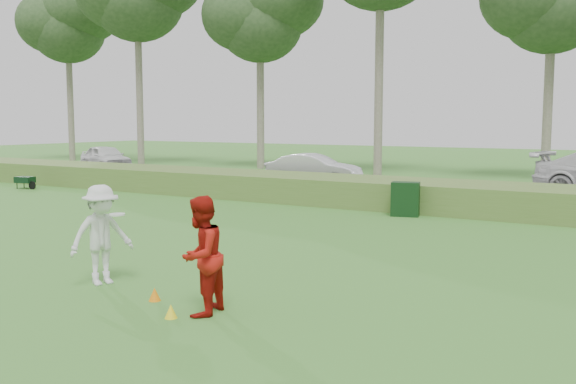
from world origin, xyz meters
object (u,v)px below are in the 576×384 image
Objects in this scene: player_white at (101,235)px; player_red at (201,256)px; utility_cabinet at (405,199)px; car_mid at (314,170)px; cone_yellow at (171,311)px; cone_orange at (155,294)px; car_left at (106,158)px.

player_red is at bearing -80.89° from player_white.
utility_cabinet is 0.25× the size of car_mid.
cone_yellow is 18.94m from car_mid.
utility_cabinet is at bearing 93.60° from cone_yellow.
cone_orange is (-1.10, 0.18, -0.78)m from player_red.
player_white is at bearing -113.29° from utility_cabinet.
cone_yellow is 11.37m from utility_cabinet.
utility_cabinet is 8.98m from car_mid.
player_red is 8.62× the size of cone_yellow.
player_white is 8.53× the size of cone_yellow.
utility_cabinet is at bearing -88.54° from car_left.
car_left is at bearing 138.75° from cone_yellow.
player_red is at bearing -109.15° from car_left.
car_mid reaches higher than cone_yellow.
cone_orange reaches higher than cone_yellow.
player_red is at bearing -9.36° from cone_orange.
cone_orange is at bearing -108.83° from player_red.
car_left reaches higher than cone_yellow.
cone_orange is 0.05× the size of car_left.
car_mid is (-6.42, 16.93, 0.64)m from cone_orange.
player_white is 2.67m from player_red.
car_mid is at bearing 112.53° from cone_yellow.
utility_cabinet reaches higher than cone_orange.
player_red is 8.30× the size of cone_orange.
player_red is at bearing -99.25° from utility_cabinet.
player_white is at bearing 168.10° from cone_orange.
cone_yellow is (-0.26, -0.38, -0.79)m from player_red.
cone_orange is 0.05× the size of car_mid.
car_mid reaches higher than utility_cabinet.
car_left is at bearing -139.79° from player_red.
player_white is at bearing -112.04° from car_left.
cone_yellow is at bearing -110.08° from car_left.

